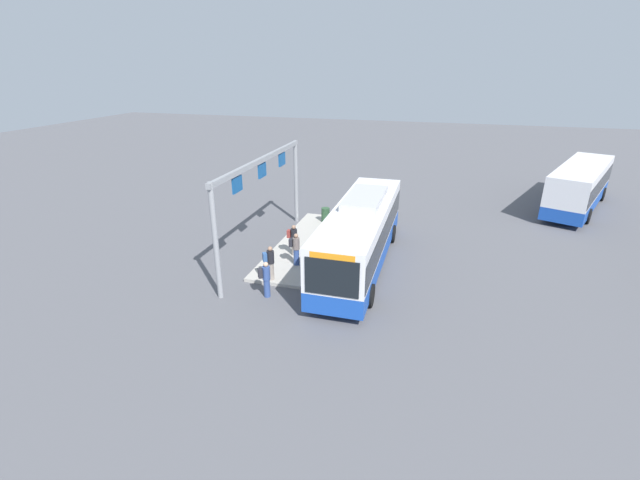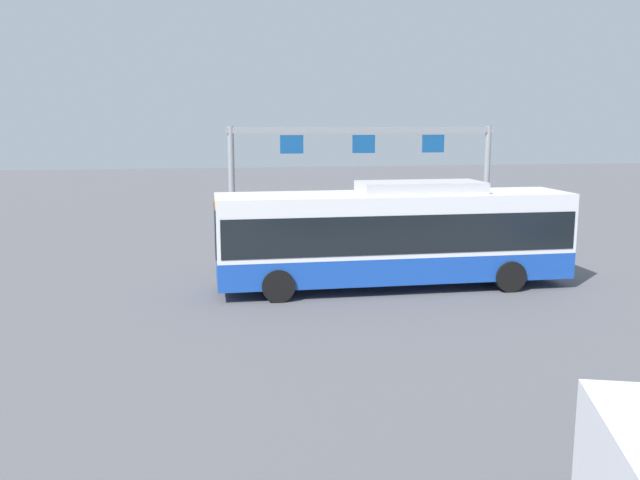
{
  "view_description": "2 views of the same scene",
  "coord_description": "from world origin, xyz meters",
  "px_view_note": "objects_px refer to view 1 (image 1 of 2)",
  "views": [
    {
      "loc": [
        19.91,
        3.58,
        9.57
      ],
      "look_at": [
        1.11,
        -1.79,
        1.58
      ],
      "focal_mm": 24.38,
      "sensor_mm": 36.0,
      "label": 1
    },
    {
      "loc": [
        6.0,
        20.75,
        5.34
      ],
      "look_at": [
        2.15,
        -1.66,
        1.35
      ],
      "focal_mm": 37.69,
      "sensor_mm": 36.0,
      "label": 2
    }
  ],
  "objects_px": {
    "person_boarding": "(270,262)",
    "trash_bin": "(325,215)",
    "person_waiting_near": "(266,278)",
    "bus_main": "(361,231)",
    "bus_background_right": "(580,184)",
    "person_waiting_mid": "(293,239)",
    "person_waiting_far": "(296,248)"
  },
  "relations": [
    {
      "from": "person_boarding",
      "to": "trash_bin",
      "type": "distance_m",
      "value": 8.48
    },
    {
      "from": "trash_bin",
      "to": "person_waiting_near",
      "type": "bearing_deg",
      "value": -0.2
    },
    {
      "from": "bus_main",
      "to": "bus_background_right",
      "type": "xyz_separation_m",
      "value": [
        -13.27,
        12.88,
        -0.03
      ]
    },
    {
      "from": "person_boarding",
      "to": "trash_bin",
      "type": "bearing_deg",
      "value": 54.07
    },
    {
      "from": "person_waiting_near",
      "to": "person_waiting_mid",
      "type": "relative_size",
      "value": 1.0
    },
    {
      "from": "trash_bin",
      "to": "bus_main",
      "type": "bearing_deg",
      "value": 31.45
    },
    {
      "from": "person_waiting_mid",
      "to": "person_waiting_far",
      "type": "distance_m",
      "value": 1.21
    },
    {
      "from": "bus_main",
      "to": "bus_background_right",
      "type": "relative_size",
      "value": 1.09
    },
    {
      "from": "person_waiting_near",
      "to": "trash_bin",
      "type": "xyz_separation_m",
      "value": [
        -9.74,
        0.03,
        -0.28
      ]
    },
    {
      "from": "person_boarding",
      "to": "person_waiting_mid",
      "type": "height_order",
      "value": "same"
    },
    {
      "from": "bus_background_right",
      "to": "trash_bin",
      "type": "relative_size",
      "value": 11.71
    },
    {
      "from": "person_waiting_mid",
      "to": "trash_bin",
      "type": "xyz_separation_m",
      "value": [
        -5.49,
        0.24,
        -0.44
      ]
    },
    {
      "from": "bus_background_right",
      "to": "person_waiting_mid",
      "type": "height_order",
      "value": "bus_background_right"
    },
    {
      "from": "bus_background_right",
      "to": "person_boarding",
      "type": "distance_m",
      "value": 23.25
    },
    {
      "from": "bus_main",
      "to": "person_waiting_mid",
      "type": "distance_m",
      "value": 3.6
    },
    {
      "from": "bus_main",
      "to": "person_waiting_near",
      "type": "bearing_deg",
      "value": -36.9
    },
    {
      "from": "bus_main",
      "to": "person_waiting_far",
      "type": "xyz_separation_m",
      "value": [
        1.24,
        -3.01,
        -0.76
      ]
    },
    {
      "from": "person_waiting_far",
      "to": "person_boarding",
      "type": "bearing_deg",
      "value": -115.61
    },
    {
      "from": "bus_background_right",
      "to": "trash_bin",
      "type": "bearing_deg",
      "value": 138.5
    },
    {
      "from": "person_boarding",
      "to": "bus_main",
      "type": "bearing_deg",
      "value": 7.04
    },
    {
      "from": "person_waiting_far",
      "to": "trash_bin",
      "type": "bearing_deg",
      "value": 84.72
    },
    {
      "from": "person_waiting_near",
      "to": "trash_bin",
      "type": "distance_m",
      "value": 9.75
    },
    {
      "from": "person_waiting_near",
      "to": "person_waiting_far",
      "type": "xyz_separation_m",
      "value": [
        -3.15,
        0.29,
        0.16
      ]
    },
    {
      "from": "person_waiting_mid",
      "to": "bus_background_right",
      "type": "bearing_deg",
      "value": 36.26
    },
    {
      "from": "person_waiting_near",
      "to": "person_waiting_mid",
      "type": "height_order",
      "value": "person_waiting_mid"
    },
    {
      "from": "person_boarding",
      "to": "trash_bin",
      "type": "relative_size",
      "value": 1.86
    },
    {
      "from": "bus_main",
      "to": "person_waiting_near",
      "type": "height_order",
      "value": "bus_main"
    },
    {
      "from": "bus_main",
      "to": "person_waiting_far",
      "type": "relative_size",
      "value": 6.87
    },
    {
      "from": "person_boarding",
      "to": "person_waiting_mid",
      "type": "relative_size",
      "value": 1.0
    },
    {
      "from": "person_waiting_far",
      "to": "trash_bin",
      "type": "height_order",
      "value": "person_waiting_far"
    },
    {
      "from": "person_waiting_near",
      "to": "trash_bin",
      "type": "relative_size",
      "value": 1.86
    },
    {
      "from": "person_boarding",
      "to": "person_waiting_mid",
      "type": "bearing_deg",
      "value": 54.34
    }
  ]
}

